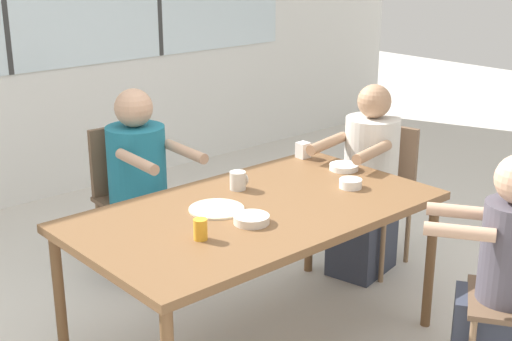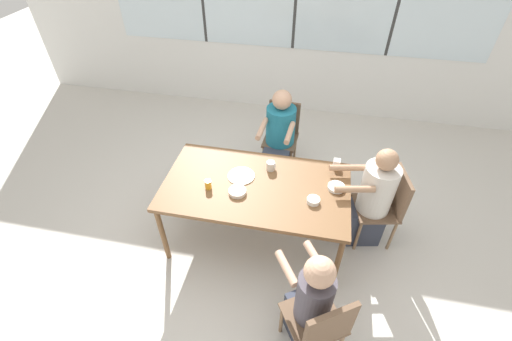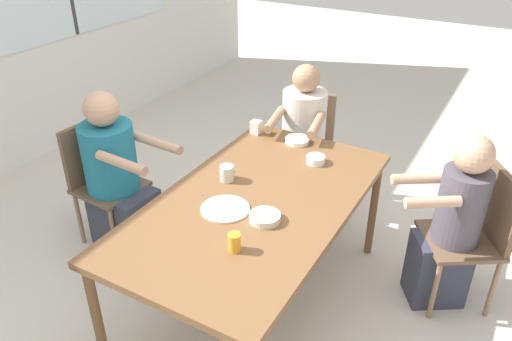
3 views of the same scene
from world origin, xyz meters
name	(u,v)px [view 1 (image 1 of 3)]	position (x,y,z in m)	size (l,w,h in m)	color
wall_back_with_windows	(3,15)	(0.00, 2.71, 1.42)	(8.40, 0.08, 2.80)	silver
dining_table	(256,218)	(0.00, 0.00, 0.69)	(1.72, 0.96, 0.75)	brown
chair_for_man_blue_shirt	(380,183)	(1.25, 0.26, 0.51)	(0.47, 0.47, 0.86)	brown
chair_for_man_teal_shirt	(127,184)	(0.08, 1.27, 0.51)	(0.42, 0.42, 0.86)	brown
person_woman_green_shirt	(501,282)	(0.60, -0.94, 0.52)	(0.48, 0.55, 1.10)	#333847
person_man_blue_shirt	(367,190)	(1.08, 0.23, 0.51)	(0.63, 0.43, 1.15)	#333847
person_man_teal_shirt	(141,193)	(0.07, 1.10, 0.50)	(0.39, 0.67, 1.13)	#333847
coffee_mug	(238,180)	(0.10, 0.24, 0.80)	(0.09, 0.08, 0.09)	beige
juice_glass	(200,229)	(-0.42, -0.12, 0.80)	(0.06, 0.06, 0.09)	gold
milk_carton_small	(303,150)	(0.72, 0.41, 0.79)	(0.06, 0.06, 0.09)	silver
bowl_white_shallow	(351,183)	(0.53, -0.11, 0.77)	(0.11, 0.11, 0.05)	white
bowl_cereal	(344,167)	(0.73, 0.10, 0.77)	(0.16, 0.16, 0.03)	white
bowl_fruit	(251,219)	(-0.14, -0.13, 0.77)	(0.16, 0.16, 0.04)	silver
plate_tortillas	(217,209)	(-0.16, 0.09, 0.75)	(0.26, 0.26, 0.01)	beige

